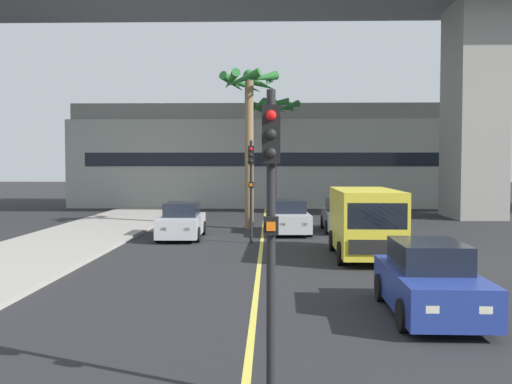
# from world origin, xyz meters

# --- Properties ---
(lane_stripe_center) EXTENTS (0.14, 56.00, 0.01)m
(lane_stripe_center) POSITION_xyz_m (0.00, 24.00, 0.00)
(lane_stripe_center) COLOR #DBCC4C
(lane_stripe_center) RESTS_ON ground
(pier_building_backdrop) EXTENTS (29.53, 8.04, 7.76)m
(pier_building_backdrop) POSITION_xyz_m (0.00, 46.10, 3.82)
(pier_building_backdrop) COLOR #ADB2A8
(pier_building_backdrop) RESTS_ON ground
(car_queue_front) EXTENTS (1.96, 4.16, 1.56)m
(car_queue_front) POSITION_xyz_m (1.26, 26.79, 0.72)
(car_queue_front) COLOR #B7BABF
(car_queue_front) RESTS_ON ground
(car_queue_second) EXTENTS (1.86, 4.12, 1.56)m
(car_queue_second) POSITION_xyz_m (3.82, 27.85, 0.72)
(car_queue_second) COLOR #4C5156
(car_queue_second) RESTS_ON ground
(car_queue_third) EXTENTS (1.89, 4.13, 1.56)m
(car_queue_third) POSITION_xyz_m (3.75, 12.08, 0.72)
(car_queue_third) COLOR navy
(car_queue_third) RESTS_ON ground
(car_queue_fourth) EXTENTS (1.90, 4.13, 1.56)m
(car_queue_fourth) POSITION_xyz_m (-3.51, 24.82, 0.72)
(car_queue_fourth) COLOR #B7BABF
(car_queue_fourth) RESTS_ON ground
(delivery_van) EXTENTS (2.23, 5.28, 2.36)m
(delivery_van) POSITION_xyz_m (3.62, 19.76, 1.29)
(delivery_van) COLOR yellow
(delivery_van) RESTS_ON ground
(traffic_light_median_near) EXTENTS (0.24, 0.37, 4.20)m
(traffic_light_median_near) POSITION_xyz_m (0.36, 7.42, 2.71)
(traffic_light_median_near) COLOR black
(traffic_light_median_near) RESTS_ON ground
(traffic_light_median_far) EXTENTS (0.24, 0.37, 4.20)m
(traffic_light_median_far) POSITION_xyz_m (-0.43, 23.28, 2.71)
(traffic_light_median_far) COLOR black
(traffic_light_median_far) RESTS_ON ground
(palm_tree_near_median) EXTENTS (3.70, 3.71, 7.64)m
(palm_tree_near_median) POSITION_xyz_m (0.55, 38.90, 6.08)
(palm_tree_near_median) COLOR brown
(palm_tree_near_median) RESTS_ON ground
(palm_tree_mid_median) EXTENTS (3.03, 3.07, 7.94)m
(palm_tree_mid_median) POSITION_xyz_m (-0.72, 28.76, 6.15)
(palm_tree_mid_median) COLOR brown
(palm_tree_mid_median) RESTS_ON ground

